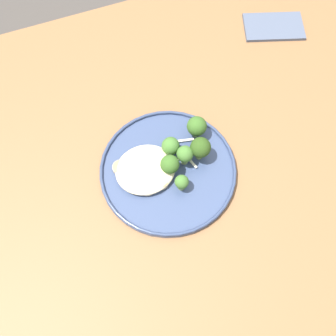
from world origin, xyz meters
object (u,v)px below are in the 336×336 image
Objects in this scene: seared_scallop_on_noodles at (153,163)px; seared_scallop_left_edge at (120,168)px; broccoli_floret_center_pile at (170,164)px; broccoli_floret_right_tilted at (197,127)px; broccoli_floret_left_leaning at (182,182)px; broccoli_floret_beside_noodles at (201,149)px; folded_napkin at (274,27)px; seared_scallop_right_edge at (161,156)px; dinner_plate at (168,170)px; seared_scallop_tiny_bay at (143,162)px; broccoli_floret_small_sprig at (171,146)px; seared_scallop_center_golden at (147,187)px; broccoli_floret_split_head at (185,156)px; seared_scallop_front_small at (161,182)px.

seared_scallop_left_edge is at bearing -11.47° from seared_scallop_on_noodles.
broccoli_floret_center_pile is at bearing 137.94° from seared_scallop_on_noodles.
broccoli_floret_left_leaning is at bearing 54.52° from broccoli_floret_right_tilted.
folded_napkin is (-0.32, -0.28, -0.05)m from broccoli_floret_beside_noodles.
broccoli_floret_left_leaning is 0.78× the size of broccoli_floret_right_tilted.
seared_scallop_right_edge is 0.51× the size of broccoli_floret_right_tilted.
broccoli_floret_center_pile reaches higher than dinner_plate.
seared_scallop_left_edge is at bearing -6.89° from seared_scallop_tiny_bay.
broccoli_floret_beside_noodles is (-0.08, 0.03, 0.03)m from seared_scallop_right_edge.
folded_napkin is (-0.38, -0.25, -0.04)m from broccoli_floret_small_sprig.
seared_scallop_tiny_bay reaches higher than seared_scallop_right_edge.
broccoli_floret_right_tilted is (-0.08, -0.11, 0.01)m from broccoli_floret_left_leaning.
broccoli_floret_beside_noodles is at bearing -140.58° from broccoli_floret_left_leaning.
seared_scallop_tiny_bay is 0.61× the size of broccoli_floret_small_sprig.
broccoli_floret_small_sprig is at bearing -140.35° from seared_scallop_center_golden.
seared_scallop_right_edge is (-0.04, -0.00, -0.00)m from seared_scallop_tiny_bay.
seared_scallop_right_edge is 0.08m from seared_scallop_center_golden.
seared_scallop_left_edge is 0.62× the size of broccoli_floret_small_sprig.
dinner_plate is 5.26× the size of broccoli_floret_center_pile.
seared_scallop_center_golden is 0.10m from broccoli_floret_small_sprig.
dinner_plate is 5.61× the size of broccoli_floret_small_sprig.
seared_scallop_left_edge is 0.11m from broccoli_floret_center_pile.
broccoli_floret_split_head reaches higher than seared_scallop_on_noodles.
seared_scallop_center_golden is at bearing 1.75° from seared_scallop_front_small.
broccoli_floret_center_pile is at bearing 11.14° from broccoli_floret_split_head.
broccoli_floret_right_tilted is at bearing -161.83° from seared_scallop_on_noodles.
seared_scallop_right_edge is 0.10m from broccoli_floret_right_tilted.
broccoli_floret_left_leaning is (0.06, 0.05, -0.01)m from broccoli_floret_beside_noodles.
seared_scallop_front_small is (0.02, 0.02, 0.01)m from dinner_plate.
seared_scallop_left_edge is 0.18m from broccoli_floret_right_tilted.
dinner_plate is 5.31× the size of broccoli_floret_split_head.
broccoli_floret_small_sprig is at bearing -166.64° from seared_scallop_right_edge.
broccoli_floret_center_pile is (-0.03, 0.03, 0.02)m from seared_scallop_on_noodles.
seared_scallop_right_edge is at bearing -18.46° from broccoli_floret_beside_noodles.
seared_scallop_tiny_bay is at bearing -52.92° from broccoli_floret_left_leaning.
broccoli_floret_small_sprig is at bearing -112.79° from broccoli_floret_center_pile.
seared_scallop_tiny_bay is 0.06m from seared_scallop_center_golden.
broccoli_floret_beside_noodles reaches higher than seared_scallop_tiny_bay.
broccoli_floret_left_leaning is at bearing 104.68° from dinner_plate.
broccoli_floret_beside_noodles is 0.07m from broccoli_floret_center_pile.
seared_scallop_left_edge and seared_scallop_center_golden have the same top height.
seared_scallop_on_noodles reaches higher than dinner_plate.
seared_scallop_center_golden is at bearing 12.97° from broccoli_floret_beside_noodles.
folded_napkin is (-0.39, -0.28, -0.00)m from dinner_plate.
seared_scallop_left_edge reaches higher than folded_napkin.
seared_scallop_front_small is 0.88× the size of seared_scallop_center_golden.
seared_scallop_left_edge is at bearing -13.68° from broccoli_floret_split_head.
seared_scallop_center_golden is 0.07m from broccoli_floret_center_pile.
seared_scallop_left_edge is at bearing -20.81° from dinner_plate.
broccoli_floret_split_head reaches higher than broccoli_floret_left_leaning.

